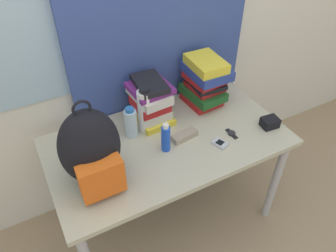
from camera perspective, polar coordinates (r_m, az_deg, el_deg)
The scene contains 13 objects.
wall_back at distance 1.86m, azimuth -6.90°, elevation 18.31°, with size 6.00×0.06×2.50m.
curtain_blue at distance 1.88m, azimuth -1.20°, elevation 18.77°, with size 1.12×0.04×2.50m.
desk at distance 1.87m, azimuth 0.00°, elevation -4.31°, with size 1.32×0.72×0.71m.
backpack at distance 1.51m, azimuth -13.26°, elevation -4.10°, with size 0.28×0.28×0.46m.
book_stack_left at distance 1.87m, azimuth -3.08°, elevation 4.40°, with size 0.23×0.28×0.26m.
book_stack_center at distance 2.01m, azimuth 6.38°, elevation 7.84°, with size 0.23×0.28×0.31m.
water_bottle at distance 1.79m, azimuth -6.50°, elevation 0.56°, with size 0.07×0.07×0.19m.
sports_bottle at distance 1.80m, azimuth -4.02°, elevation 2.76°, with size 0.08×0.08×0.28m.
sunscreen_bottle at distance 1.70m, azimuth -0.39°, elevation -2.11°, with size 0.05×0.05×0.17m.
cell_phone at distance 1.80m, azimuth 9.02°, elevation -3.03°, with size 0.08×0.10×0.02m.
sunglasses_case at distance 1.81m, azimuth 2.87°, elevation -1.68°, with size 0.16×0.08×0.04m.
camera_pouch at distance 1.97m, azimuth 17.32°, elevation 0.59°, with size 0.10×0.08×0.06m.
wristwatch at distance 1.88m, azimuth 11.03°, elevation -1.28°, with size 0.04×0.09×0.01m.
Camera 1 is at (-0.62, -0.81, 1.94)m, focal length 35.00 mm.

